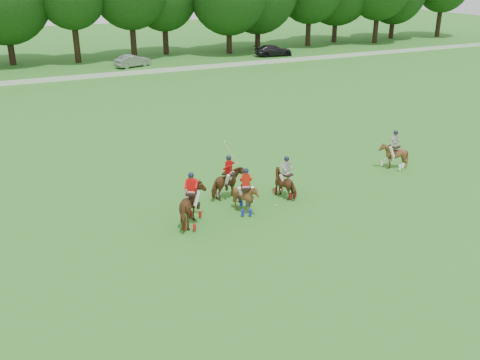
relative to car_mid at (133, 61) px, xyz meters
name	(u,v)px	position (x,y,z in m)	size (l,w,h in m)	color
ground	(280,248)	(-4.95, -42.50, -0.67)	(180.00, 180.00, 0.00)	#266C1E
boundary_rail	(96,76)	(-4.95, -4.50, -0.45)	(120.00, 0.10, 0.44)	white
car_mid	(133,61)	(0.00, 0.00, 0.00)	(1.41, 4.04, 1.33)	gray
car_right	(273,50)	(17.64, 0.00, 0.01)	(1.90, 4.68, 1.36)	black
polo_red_a	(192,206)	(-7.42, -39.03, 0.24)	(1.91, 2.28, 2.45)	#542B16
polo_red_b	(229,184)	(-4.83, -37.13, 0.12)	(1.96, 1.96, 2.77)	#542B16
polo_red_c	(246,197)	(-4.75, -38.84, 0.09)	(1.54, 1.63, 2.15)	#542B16
polo_stripe_a	(286,182)	(-2.20, -38.06, 0.07)	(1.21, 1.74, 2.08)	#542B16
polo_stripe_b	(393,155)	(5.17, -37.16, 0.11)	(1.63, 1.70, 2.19)	#542B16
polo_ball	(275,205)	(-3.20, -38.86, -0.62)	(0.09, 0.09, 0.09)	white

